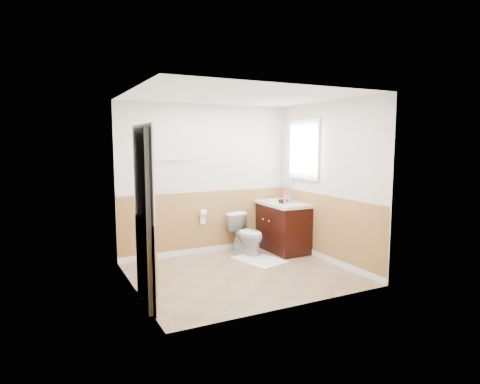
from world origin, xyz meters
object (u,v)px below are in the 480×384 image
vanity_cabinet (281,227)px  lotion_bottle (285,198)px  soap_dispenser (289,197)px  bath_mat (259,260)px  toilet (247,234)px

vanity_cabinet → lotion_bottle: bearing=-110.6°
vanity_cabinet → soap_dispenser: bearing=-28.1°
bath_mat → lotion_bottle: bearing=14.6°
soap_dispenser → lotion_bottle: bearing=-137.4°
toilet → bath_mat: (0.00, -0.43, -0.33)m
bath_mat → soap_dispenser: size_ratio=4.62×
toilet → soap_dispenser: soap_dispenser is taller
bath_mat → vanity_cabinet: bearing=31.8°
toilet → bath_mat: size_ratio=0.85×
lotion_bottle → soap_dispenser: size_ratio=1.27×
toilet → bath_mat: bearing=-104.9°
bath_mat → vanity_cabinet: vanity_cabinet is taller
toilet → soap_dispenser: 0.99m
vanity_cabinet → soap_dispenser: soap_dispenser is taller
toilet → vanity_cabinet: vanity_cabinet is taller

